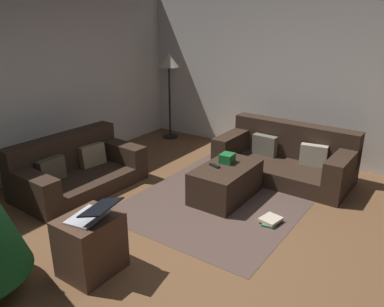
{
  "coord_description": "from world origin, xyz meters",
  "views": [
    {
      "loc": [
        -2.78,
        -1.77,
        2.27
      ],
      "look_at": [
        0.58,
        0.57,
        0.75
      ],
      "focal_mm": 36.22,
      "sensor_mm": 36.0,
      "label": 1
    }
  ],
  "objects_px": {
    "tv_remote": "(215,166)",
    "side_table": "(91,245)",
    "couch_left": "(75,169)",
    "corner_lamp": "(169,67)",
    "ottoman": "(226,182)",
    "gift_box": "(227,158)",
    "couch_right": "(286,158)",
    "book_stack": "(271,220)",
    "laptop": "(93,213)"
  },
  "relations": [
    {
      "from": "tv_remote",
      "to": "side_table",
      "type": "xyz_separation_m",
      "value": [
        -1.92,
        0.13,
        -0.16
      ]
    },
    {
      "from": "couch_left",
      "to": "corner_lamp",
      "type": "distance_m",
      "value": 2.71
    },
    {
      "from": "ottoman",
      "to": "gift_box",
      "type": "relative_size",
      "value": 5.29
    },
    {
      "from": "couch_right",
      "to": "book_stack",
      "type": "relative_size",
      "value": 6.05
    },
    {
      "from": "ottoman",
      "to": "side_table",
      "type": "bearing_deg",
      "value": 172.94
    },
    {
      "from": "laptop",
      "to": "ottoman",
      "type": "bearing_deg",
      "value": -5.47
    },
    {
      "from": "tv_remote",
      "to": "side_table",
      "type": "relative_size",
      "value": 0.29
    },
    {
      "from": "couch_right",
      "to": "ottoman",
      "type": "xyz_separation_m",
      "value": [
        -1.1,
        0.36,
        -0.06
      ]
    },
    {
      "from": "couch_left",
      "to": "ottoman",
      "type": "distance_m",
      "value": 2.03
    },
    {
      "from": "couch_right",
      "to": "laptop",
      "type": "xyz_separation_m",
      "value": [
        -3.09,
        0.55,
        0.34
      ]
    },
    {
      "from": "laptop",
      "to": "book_stack",
      "type": "relative_size",
      "value": 1.5
    },
    {
      "from": "gift_box",
      "to": "couch_left",
      "type": "bearing_deg",
      "value": 120.27
    },
    {
      "from": "side_table",
      "to": "book_stack",
      "type": "distance_m",
      "value": 2.02
    },
    {
      "from": "couch_left",
      "to": "tv_remote",
      "type": "height_order",
      "value": "couch_left"
    },
    {
      "from": "couch_left",
      "to": "couch_right",
      "type": "height_order",
      "value": "couch_right"
    },
    {
      "from": "book_stack",
      "to": "tv_remote",
      "type": "bearing_deg",
      "value": 78.67
    },
    {
      "from": "gift_box",
      "to": "laptop",
      "type": "relative_size",
      "value": 0.4
    },
    {
      "from": "ottoman",
      "to": "corner_lamp",
      "type": "xyz_separation_m",
      "value": [
        1.57,
        2.12,
        1.11
      ]
    },
    {
      "from": "ottoman",
      "to": "book_stack",
      "type": "relative_size",
      "value": 3.16
    },
    {
      "from": "couch_right",
      "to": "laptop",
      "type": "bearing_deg",
      "value": 80.74
    },
    {
      "from": "tv_remote",
      "to": "side_table",
      "type": "distance_m",
      "value": 1.93
    },
    {
      "from": "ottoman",
      "to": "tv_remote",
      "type": "xyz_separation_m",
      "value": [
        -0.09,
        0.12,
        0.22
      ]
    },
    {
      "from": "ottoman",
      "to": "book_stack",
      "type": "height_order",
      "value": "ottoman"
    },
    {
      "from": "gift_box",
      "to": "side_table",
      "type": "height_order",
      "value": "side_table"
    },
    {
      "from": "side_table",
      "to": "corner_lamp",
      "type": "height_order",
      "value": "corner_lamp"
    },
    {
      "from": "corner_lamp",
      "to": "book_stack",
      "type": "bearing_deg",
      "value": -122.54
    },
    {
      "from": "couch_left",
      "to": "gift_box",
      "type": "height_order",
      "value": "couch_left"
    },
    {
      "from": "ottoman",
      "to": "laptop",
      "type": "bearing_deg",
      "value": 174.53
    },
    {
      "from": "laptop",
      "to": "gift_box",
      "type": "bearing_deg",
      "value": -3.56
    },
    {
      "from": "gift_box",
      "to": "book_stack",
      "type": "bearing_deg",
      "value": -115.32
    },
    {
      "from": "couch_left",
      "to": "book_stack",
      "type": "distance_m",
      "value": 2.65
    },
    {
      "from": "couch_right",
      "to": "corner_lamp",
      "type": "distance_m",
      "value": 2.73
    },
    {
      "from": "ottoman",
      "to": "couch_right",
      "type": "bearing_deg",
      "value": -18.08
    },
    {
      "from": "tv_remote",
      "to": "laptop",
      "type": "bearing_deg",
      "value": -166.89
    },
    {
      "from": "couch_right",
      "to": "laptop",
      "type": "relative_size",
      "value": 4.04
    },
    {
      "from": "couch_right",
      "to": "couch_left",
      "type": "bearing_deg",
      "value": 43.52
    },
    {
      "from": "tv_remote",
      "to": "laptop",
      "type": "xyz_separation_m",
      "value": [
        -1.9,
        0.07,
        0.18
      ]
    },
    {
      "from": "ottoman",
      "to": "gift_box",
      "type": "distance_m",
      "value": 0.31
    },
    {
      "from": "couch_left",
      "to": "ottoman",
      "type": "xyz_separation_m",
      "value": [
        0.9,
        -1.81,
        -0.05
      ]
    },
    {
      "from": "couch_left",
      "to": "couch_right",
      "type": "distance_m",
      "value": 2.96
    },
    {
      "from": "book_stack",
      "to": "ottoman",
      "type": "bearing_deg",
      "value": 70.91
    },
    {
      "from": "gift_box",
      "to": "side_table",
      "type": "distance_m",
      "value": 2.14
    },
    {
      "from": "side_table",
      "to": "laptop",
      "type": "height_order",
      "value": "laptop"
    },
    {
      "from": "tv_remote",
      "to": "couch_right",
      "type": "bearing_deg",
      "value": -6.69
    },
    {
      "from": "gift_box",
      "to": "tv_remote",
      "type": "relative_size",
      "value": 1.15
    },
    {
      "from": "couch_right",
      "to": "side_table",
      "type": "distance_m",
      "value": 3.16
    },
    {
      "from": "side_table",
      "to": "corner_lamp",
      "type": "bearing_deg",
      "value": 27.68
    },
    {
      "from": "couch_left",
      "to": "book_stack",
      "type": "bearing_deg",
      "value": 106.43
    },
    {
      "from": "book_stack",
      "to": "laptop",
      "type": "bearing_deg",
      "value": 151.52
    },
    {
      "from": "couch_left",
      "to": "corner_lamp",
      "type": "relative_size",
      "value": 1.08
    }
  ]
}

